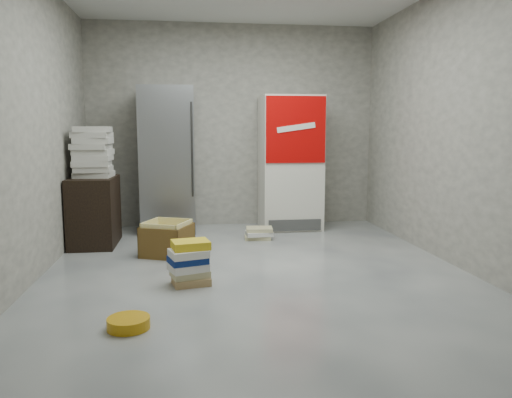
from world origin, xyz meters
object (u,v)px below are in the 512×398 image
Objects in this scene: steel_fridge at (168,160)px; cardboard_box at (167,241)px; phonebook_stack_main at (189,263)px; coke_cooler at (290,163)px; wood_shelf at (95,211)px.

steel_fridge is 1.56m from cardboard_box.
steel_fridge is 2.56m from phonebook_stack_main.
coke_cooler is (1.65, -0.01, -0.05)m from steel_fridge.
coke_cooler reaches higher than cardboard_box.
cardboard_box is (0.86, -0.62, -0.25)m from wood_shelf.
steel_fridge is 3.13× the size of cardboard_box.
coke_cooler is at bearing 16.28° from wood_shelf.
wood_shelf is 1.09m from cardboard_box.
cardboard_box is (-1.62, -1.34, -0.75)m from coke_cooler.
phonebook_stack_main is at bearing -119.61° from coke_cooler.
coke_cooler is 2.63m from wood_shelf.
coke_cooler is 2.23m from cardboard_box.
cardboard_box is (0.03, -1.35, -0.80)m from steel_fridge.
steel_fridge is at bearing 41.31° from wood_shelf.
phonebook_stack_main is at bearing -83.66° from steel_fridge.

